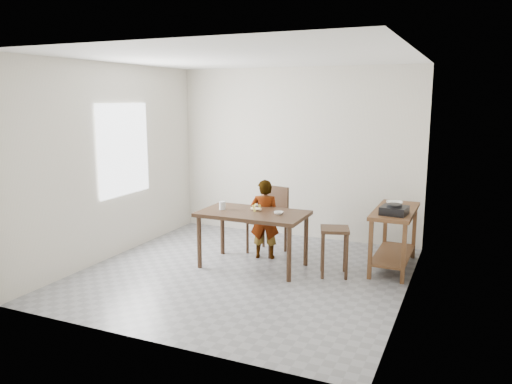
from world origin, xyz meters
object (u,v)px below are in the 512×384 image
at_px(dining_table, 253,239).
at_px(dining_chair, 267,220).
at_px(prep_counter, 394,239).
at_px(child, 265,219).
at_px(stool, 334,252).

xyz_separation_m(dining_table, dining_chair, (-0.07, 0.65, 0.10)).
bearing_deg(dining_table, prep_counter, 22.15).
bearing_deg(prep_counter, child, -170.43).
relative_size(dining_table, stool, 2.25).
relative_size(child, dining_chair, 1.17).
height_order(prep_counter, stool, prep_counter).
bearing_deg(dining_chair, child, -60.79).
relative_size(prep_counter, child, 1.07).
relative_size(dining_chair, stool, 1.54).
bearing_deg(prep_counter, dining_chair, -178.42).
xyz_separation_m(prep_counter, dining_chair, (-1.79, -0.05, 0.08)).
distance_m(prep_counter, dining_chair, 1.80).
relative_size(dining_table, dining_chair, 1.46).
bearing_deg(stool, child, 164.50).
height_order(child, stool, child).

